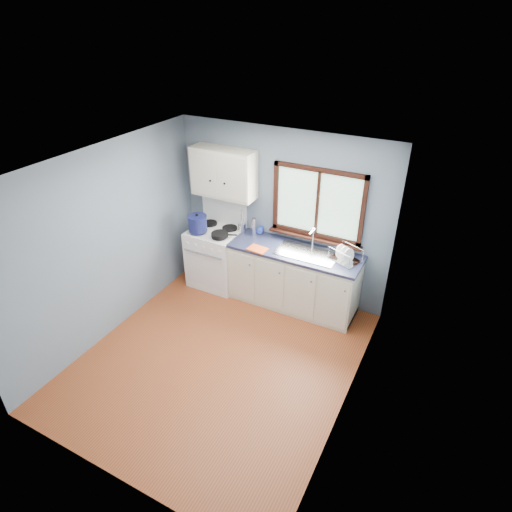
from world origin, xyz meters
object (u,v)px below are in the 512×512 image
at_px(gas_range, 216,255).
at_px(base_cabinets, 293,281).
at_px(stockpot, 198,223).
at_px(thermos, 254,227).
at_px(utensil_crock, 242,227).
at_px(skillet, 220,235).
at_px(dish_rack, 345,257).
at_px(sink, 307,257).

relative_size(gas_range, base_cabinets, 0.74).
height_order(stockpot, thermos, stockpot).
height_order(gas_range, utensil_crock, gas_range).
height_order(gas_range, stockpot, gas_range).
relative_size(skillet, utensil_crock, 1.12).
xyz_separation_m(stockpot, dish_rack, (2.18, 0.25, -0.11)).
bearing_deg(base_cabinets, skillet, -170.21).
bearing_deg(base_cabinets, dish_rack, 4.56).
bearing_deg(utensil_crock, thermos, -4.93).
xyz_separation_m(gas_range, thermos, (0.59, 0.15, 0.57)).
bearing_deg(gas_range, utensil_crock, 23.96).
height_order(sink, skillet, sink).
relative_size(gas_range, skillet, 3.40).
xyz_separation_m(utensil_crock, thermos, (0.21, -0.02, 0.07)).
distance_m(base_cabinets, utensil_crock, 1.10).
bearing_deg(base_cabinets, thermos, 169.54).
distance_m(gas_range, skillet, 0.56).
height_order(gas_range, base_cabinets, gas_range).
distance_m(skillet, dish_rack, 1.82).
height_order(sink, dish_rack, sink).
relative_size(skillet, stockpot, 1.23).
bearing_deg(sink, utensil_crock, 172.23).
relative_size(sink, dish_rack, 1.83).
height_order(base_cabinets, sink, sink).
distance_m(stockpot, dish_rack, 2.20).
relative_size(gas_range, dish_rack, 2.96).
distance_m(gas_range, utensil_crock, 0.65).
bearing_deg(skillet, utensil_crock, 37.19).
bearing_deg(base_cabinets, utensil_crock, 170.77).
relative_size(sink, utensil_crock, 2.36).
height_order(base_cabinets, thermos, thermos).
distance_m(base_cabinets, stockpot, 1.64).
xyz_separation_m(gas_range, skillet, (0.20, -0.17, 0.49)).
distance_m(thermos, dish_rack, 1.42).
distance_m(stockpot, thermos, 0.83).
xyz_separation_m(gas_range, dish_rack, (2.00, 0.07, 0.48)).
relative_size(base_cabinets, sink, 2.20).
distance_m(skillet, utensil_crock, 0.39).
xyz_separation_m(skillet, stockpot, (-0.38, -0.01, 0.10)).
bearing_deg(gas_range, base_cabinets, 0.82).
distance_m(gas_range, dish_rack, 2.06).
distance_m(gas_range, base_cabinets, 1.31).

